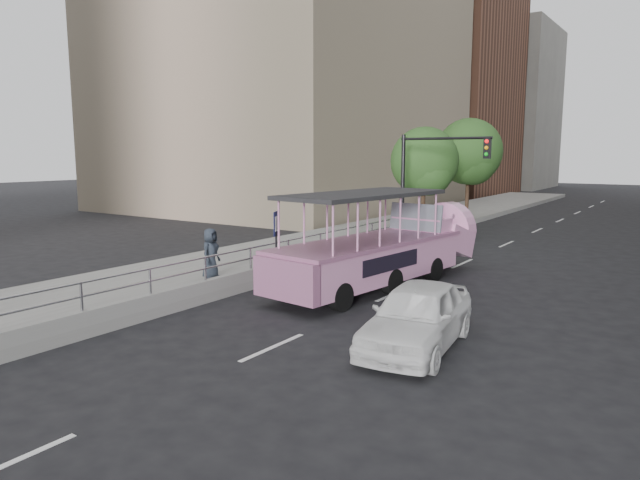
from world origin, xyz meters
TOP-DOWN VIEW (x-y plane):
  - ground at (0.00, 0.00)m, footprint 160.00×160.00m
  - sidewalk at (-5.75, 10.00)m, footprint 5.50×80.00m
  - kerb_wall at (-3.12, 2.00)m, footprint 0.24×30.00m
  - guardrail at (-3.12, 2.00)m, footprint 0.07×22.00m
  - duck_boat at (0.11, 5.11)m, footprint 3.37×9.64m
  - car at (3.69, -0.17)m, footprint 2.29×4.54m
  - pedestrian_far at (-4.37, 1.48)m, footprint 0.71×0.91m
  - parking_sign at (-2.86, 3.00)m, footprint 0.25×0.51m
  - traffic_signal at (-1.70, 12.50)m, footprint 4.20×0.32m
  - street_tree_near at (-3.30, 15.93)m, footprint 3.52×3.52m
  - street_tree_far at (-3.10, 21.93)m, footprint 3.97×3.97m
  - midrise_brick at (-18.00, 48.00)m, footprint 18.00×16.00m
  - midrise_stone_b at (-16.00, 64.00)m, footprint 16.00×14.00m

SIDE VIEW (x-z plane):
  - ground at x=0.00m, z-range 0.00..0.00m
  - sidewalk at x=-5.75m, z-range 0.00..0.30m
  - kerb_wall at x=-3.12m, z-range 0.30..0.66m
  - car at x=3.69m, z-range 0.00..1.48m
  - pedestrian_far at x=-4.37m, z-range 0.30..1.94m
  - guardrail at x=-3.12m, z-range 0.79..1.50m
  - duck_boat at x=0.11m, z-range -0.40..2.73m
  - parking_sign at x=-2.86m, z-range 0.34..2.79m
  - traffic_signal at x=-1.70m, z-range 0.90..6.10m
  - street_tree_near at x=-3.30m, z-range 0.96..6.68m
  - street_tree_far at x=-3.10m, z-range 1.08..7.53m
  - midrise_stone_b at x=-16.00m, z-range 0.00..20.00m
  - midrise_brick at x=-18.00m, z-range 0.00..26.00m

